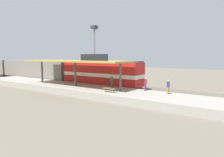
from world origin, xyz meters
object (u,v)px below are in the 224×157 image
(platform_bench, at_px, (109,89))
(light_mast, at_px, (94,41))
(person_waiting, at_px, (168,86))
(person_boarding, at_px, (112,81))
(passenger_carriage_front, at_px, (35,70))
(locomotive, at_px, (101,74))
(person_walking, at_px, (145,83))

(platform_bench, height_order, light_mast, light_mast)
(light_mast, bearing_deg, person_waiting, -118.12)
(person_boarding, bearing_deg, light_mast, 48.83)
(passenger_carriage_front, bearing_deg, person_boarding, -97.38)
(passenger_carriage_front, xyz_separation_m, person_boarding, (-2.88, -22.22, -0.46))
(platform_bench, distance_m, passenger_carriage_front, 24.86)
(person_boarding, bearing_deg, platform_bench, -148.89)
(locomotive, bearing_deg, person_walking, -104.73)
(locomotive, xyz_separation_m, person_waiting, (-3.15, -12.50, -0.56))
(locomotive, distance_m, passenger_carriage_front, 18.00)
(passenger_carriage_front, distance_m, light_mast, 14.07)
(passenger_carriage_front, height_order, person_walking, passenger_carriage_front)
(passenger_carriage_front, distance_m, person_boarding, 22.41)
(person_walking, bearing_deg, locomotive, 75.27)
(locomotive, bearing_deg, platform_bench, -134.50)
(platform_bench, relative_size, person_boarding, 0.99)
(person_boarding, bearing_deg, locomotive, 55.71)
(person_walking, bearing_deg, person_waiting, -102.46)
(light_mast, xyz_separation_m, person_boarding, (-10.68, -12.21, -6.54))
(platform_bench, bearing_deg, passenger_carriage_front, 76.02)
(platform_bench, distance_m, light_mast, 20.95)
(light_mast, bearing_deg, platform_bench, -134.40)
(person_walking, bearing_deg, passenger_carriage_front, 84.91)
(person_waiting, relative_size, person_walking, 1.00)
(locomotive, distance_m, light_mast, 12.67)
(platform_bench, bearing_deg, light_mast, 45.60)
(passenger_carriage_front, bearing_deg, person_walking, -95.09)
(light_mast, xyz_separation_m, person_waiting, (-10.95, -20.49, -6.54))
(platform_bench, bearing_deg, person_walking, -41.05)
(locomotive, height_order, light_mast, light_mast)
(person_walking, relative_size, person_boarding, 1.00)
(passenger_carriage_front, bearing_deg, light_mast, -52.08)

